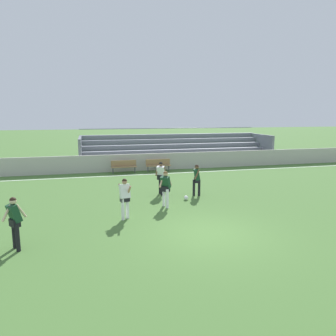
% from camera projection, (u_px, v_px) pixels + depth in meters
% --- Properties ---
extents(ground_plane, '(160.00, 160.00, 0.00)m').
position_uv_depth(ground_plane, '(209.00, 234.00, 11.09)').
color(ground_plane, '#477033').
extents(field_line_sideline, '(44.00, 0.12, 0.01)m').
position_uv_depth(field_line_sideline, '(149.00, 174.00, 22.05)').
color(field_line_sideline, white).
rests_on(field_line_sideline, ground).
extents(sideline_wall, '(48.00, 0.16, 1.26)m').
position_uv_depth(sideline_wall, '(145.00, 162.00, 23.47)').
color(sideline_wall, '#BCB7AD').
rests_on(sideline_wall, ground).
extents(bleacher_stand, '(16.26, 4.18, 2.91)m').
position_uv_depth(bleacher_stand, '(177.00, 148.00, 27.12)').
color(bleacher_stand, '#9EA3AD').
rests_on(bleacher_stand, ground).
extents(bench_near_bin, '(1.80, 0.40, 0.90)m').
position_uv_depth(bench_near_bin, '(124.00, 165.00, 22.46)').
color(bench_near_bin, '#99754C').
rests_on(bench_near_bin, ground).
extents(bench_far_right, '(1.80, 0.40, 0.90)m').
position_uv_depth(bench_far_right, '(158.00, 164.00, 23.06)').
color(bench_far_right, '#99754C').
rests_on(bench_far_right, ground).
extents(player_dark_wide_left, '(0.69, 0.54, 1.65)m').
position_uv_depth(player_dark_wide_left, '(166.00, 186.00, 14.13)').
color(player_dark_wide_left, white).
rests_on(player_dark_wide_left, ground).
extents(player_dark_on_ball, '(0.38, 0.50, 1.62)m').
position_uv_depth(player_dark_on_ball, '(197.00, 177.00, 16.14)').
color(player_dark_on_ball, black).
rests_on(player_dark_on_ball, ground).
extents(player_white_dropping_back, '(0.48, 0.62, 1.66)m').
position_uv_depth(player_white_dropping_back, '(125.00, 195.00, 12.50)').
color(player_white_dropping_back, white).
rests_on(player_white_dropping_back, ground).
extents(player_white_trailing_run, '(0.65, 0.48, 1.73)m').
position_uv_depth(player_white_trailing_run, '(161.00, 175.00, 16.37)').
color(player_white_trailing_run, black).
rests_on(player_white_trailing_run, ground).
extents(player_dark_pressing_high, '(0.69, 0.52, 1.68)m').
position_uv_depth(player_dark_pressing_high, '(14.00, 219.00, 9.65)').
color(player_dark_pressing_high, black).
rests_on(player_dark_pressing_high, ground).
extents(soccer_ball, '(0.22, 0.22, 0.22)m').
position_uv_depth(soccer_ball, '(186.00, 198.00, 15.45)').
color(soccer_ball, white).
rests_on(soccer_ball, ground).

